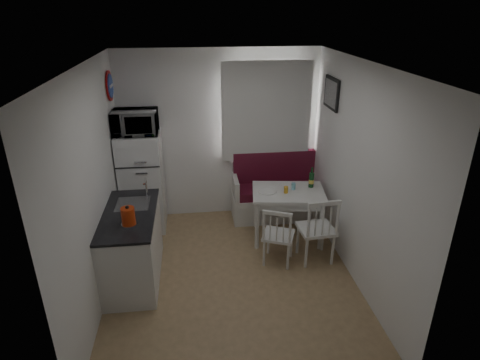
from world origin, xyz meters
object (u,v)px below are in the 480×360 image
object	(u,v)px
bench	(278,196)
wine_bottle	(312,177)
kitchen_counter	(133,245)
chair_right	(319,224)
dining_table	(288,197)
microwave	(135,122)
chair_left	(280,231)
kettle	(128,216)
fridge	(142,182)

from	to	relation	value
bench	wine_bottle	bearing A→B (deg)	-59.26
kitchen_counter	chair_right	distance (m)	2.34
dining_table	microwave	world-z (taller)	microwave
chair_left	chair_right	distance (m)	0.51
chair_left	chair_right	world-z (taller)	chair_right
bench	dining_table	xyz separation A→B (m)	(-0.00, -0.68, 0.32)
bench	chair_right	world-z (taller)	bench
dining_table	kettle	xyz separation A→B (m)	(-2.04, -0.98, 0.35)
fridge	microwave	size ratio (longest dim) A/B	2.48
kitchen_counter	chair_left	size ratio (longest dim) A/B	2.66
chair_left	microwave	xyz separation A→B (m)	(-1.82, 1.17, 1.16)
kitchen_counter	microwave	distance (m)	1.70
bench	fridge	size ratio (longest dim) A/B	0.97
dining_table	chair_right	xyz separation A→B (m)	(0.25, -0.67, -0.08)
kitchen_counter	microwave	size ratio (longest dim) A/B	2.18
bench	wine_bottle	distance (m)	0.88
kitchen_counter	chair_right	world-z (taller)	kitchen_counter
kitchen_counter	dining_table	size ratio (longest dim) A/B	1.21
dining_table	wine_bottle	world-z (taller)	wine_bottle
kitchen_counter	wine_bottle	world-z (taller)	kitchen_counter
dining_table	wine_bottle	distance (m)	0.43
kitchen_counter	kettle	distance (m)	0.64
dining_table	wine_bottle	bearing A→B (deg)	23.83
fridge	chair_left	bearing A→B (deg)	-33.96
kettle	wine_bottle	bearing A→B (deg)	24.25
chair_left	wine_bottle	world-z (taller)	wine_bottle
bench	chair_left	world-z (taller)	bench
kitchen_counter	bench	xyz separation A→B (m)	(2.09, 1.36, -0.11)
dining_table	chair_left	bearing A→B (deg)	-103.00
bench	microwave	xyz separation A→B (m)	(-2.07, -0.16, 1.32)
kettle	wine_bottle	xyz separation A→B (m)	(2.39, 1.08, -0.12)
dining_table	chair_left	world-z (taller)	chair_left
dining_table	wine_bottle	xyz separation A→B (m)	(0.35, 0.10, 0.23)
dining_table	microwave	bearing A→B (deg)	173.79
chair_left	chair_right	bearing A→B (deg)	20.12
chair_left	microwave	world-z (taller)	microwave
kitchen_counter	chair_left	xyz separation A→B (m)	(1.84, 0.02, 0.06)
microwave	dining_table	bearing A→B (deg)	-14.10
dining_table	wine_bottle	size ratio (longest dim) A/B	3.64
wine_bottle	chair_left	bearing A→B (deg)	-128.47
chair_right	wine_bottle	world-z (taller)	wine_bottle
kitchen_counter	kettle	size ratio (longest dim) A/B	5.50
bench	chair_left	xyz separation A→B (m)	(-0.25, -1.34, 0.17)
kettle	bench	bearing A→B (deg)	39.10
kitchen_counter	wine_bottle	distance (m)	2.60
chair_left	chair_right	xyz separation A→B (m)	(0.50, -0.01, 0.08)
microwave	wine_bottle	bearing A→B (deg)	-9.84
kitchen_counter	dining_table	bearing A→B (deg)	17.93
bench	chair_left	bearing A→B (deg)	-100.73
fridge	kitchen_counter	bearing A→B (deg)	-90.90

